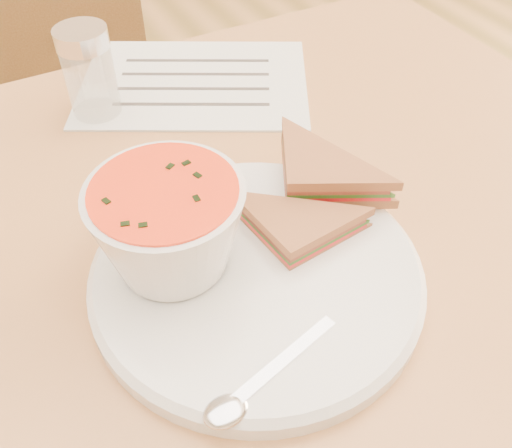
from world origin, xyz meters
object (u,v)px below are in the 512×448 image
dining_table (220,403)px  soup_bowl (170,231)px  plate (257,275)px  chair_far (71,163)px  condiment_shaker (89,73)px

dining_table → soup_bowl: 0.44m
dining_table → plate: 0.39m
chair_far → condiment_shaker: condiment_shaker is taller
dining_table → condiment_shaker: (-0.03, 0.23, 0.43)m
dining_table → condiment_shaker: condiment_shaker is taller
chair_far → condiment_shaker: size_ratio=7.94×
chair_far → plate: size_ratio=2.93×
plate → soup_bowl: (-0.06, 0.04, 0.05)m
soup_bowl → condiment_shaker: size_ratio=1.19×
dining_table → chair_far: size_ratio=1.17×
soup_bowl → plate: bearing=-31.5°
plate → condiment_shaker: bearing=98.2°
chair_far → plate: bearing=108.9°
chair_far → condiment_shaker: (0.02, -0.35, 0.38)m
dining_table → chair_far: bearing=94.9°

